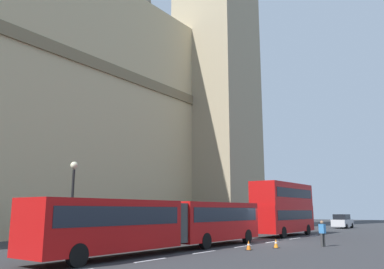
{
  "coord_description": "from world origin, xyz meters",
  "views": [
    {
      "loc": [
        -27.29,
        -13.13,
        2.36
      ],
      "look_at": [
        -2.27,
        5.1,
        8.4
      ],
      "focal_mm": 36.46,
      "sensor_mm": 36.0,
      "label": 1
    }
  ],
  "objects": [
    {
      "name": "traffic_cone_west",
      "position": [
        -5.54,
        -1.53,
        0.28
      ],
      "size": [
        0.36,
        0.36,
        0.58
      ],
      "color": "black",
      "rests_on": "ground_plane"
    },
    {
      "name": "ground_plane",
      "position": [
        0.0,
        0.0,
        0.0
      ],
      "size": [
        160.0,
        160.0,
        0.0
      ],
      "primitive_type": "plane",
      "color": "#333335"
    },
    {
      "name": "lane_centre_marking",
      "position": [
        -3.45,
        0.0,
        0.01
      ],
      "size": [
        29.8,
        0.16,
        0.01
      ],
      "color": "silver",
      "rests_on": "ground_plane"
    },
    {
      "name": "sedan_lead",
      "position": [
        28.32,
        2.18,
        0.91
      ],
      "size": [
        4.4,
        1.86,
        1.85
      ],
      "color": "#B7B7BC",
      "rests_on": "ground_plane"
    },
    {
      "name": "traffic_cone_middle",
      "position": [
        -3.32,
        -2.31,
        0.28
      ],
      "size": [
        0.36,
        0.36,
        0.58
      ],
      "color": "black",
      "rests_on": "ground_plane"
    },
    {
      "name": "articulated_bus",
      "position": [
        -8.87,
        1.99,
        1.75
      ],
      "size": [
        18.37,
        2.54,
        2.9
      ],
      "color": "#B20F0F",
      "rests_on": "ground_plane"
    },
    {
      "name": "double_decker_bus",
      "position": [
        8.23,
        2.0,
        2.71
      ],
      "size": [
        9.32,
        2.54,
        4.9
      ],
      "color": "#B20F0F",
      "rests_on": "ground_plane"
    },
    {
      "name": "street_lamp",
      "position": [
        -12.49,
        6.5,
        3.06
      ],
      "size": [
        0.44,
        0.44,
        5.27
      ],
      "color": "black",
      "rests_on": "ground_plane"
    },
    {
      "name": "pedestrian_near_cones",
      "position": [
        -0.57,
        -4.43,
        0.91
      ],
      "size": [
        0.36,
        0.46,
        1.69
      ],
      "color": "#333333",
      "rests_on": "ground_plane"
    }
  ]
}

